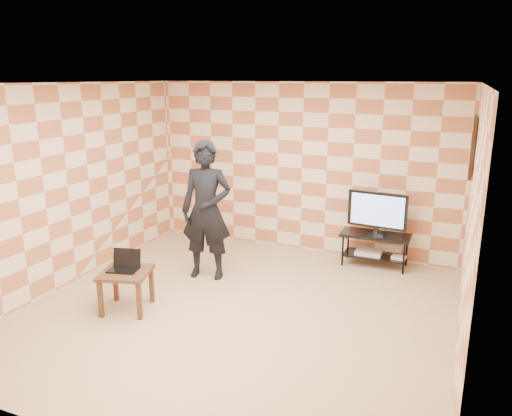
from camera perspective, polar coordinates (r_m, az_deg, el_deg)
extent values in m
plane|color=tan|center=(6.24, -2.19, -11.58)|extent=(5.00, 5.00, 0.00)
cube|color=beige|center=(8.05, 5.28, 4.55)|extent=(5.00, 0.02, 2.70)
cube|color=beige|center=(3.77, -18.80, -8.13)|extent=(5.00, 0.02, 2.70)
cube|color=beige|center=(7.17, -20.73, 2.40)|extent=(0.02, 5.00, 2.70)
cube|color=beige|center=(5.25, 23.22, -2.12)|extent=(0.02, 5.00, 2.70)
cube|color=white|center=(5.59, -2.46, 14.05)|extent=(5.00, 5.00, 0.02)
cube|color=black|center=(6.66, 23.56, 6.49)|extent=(0.04, 0.72, 0.72)
cube|color=black|center=(6.66, 23.56, 6.49)|extent=(0.04, 0.03, 0.68)
cube|color=black|center=(6.66, 23.56, 6.49)|extent=(0.04, 0.68, 0.03)
cube|color=black|center=(7.66, 13.52, -3.04)|extent=(1.01, 0.46, 0.04)
cube|color=black|center=(7.76, 13.38, -5.29)|extent=(0.91, 0.41, 0.03)
cylinder|color=black|center=(7.64, 9.88, -4.71)|extent=(0.03, 0.03, 0.50)
cylinder|color=black|center=(7.98, 10.48, -3.89)|extent=(0.03, 0.03, 0.50)
cylinder|color=black|center=(7.51, 16.54, -5.47)|extent=(0.03, 0.03, 0.50)
cylinder|color=black|center=(7.85, 16.86, -4.60)|extent=(0.03, 0.03, 0.50)
cube|color=black|center=(7.65, 13.53, -2.80)|extent=(0.27, 0.19, 0.03)
cube|color=black|center=(7.64, 13.55, -2.44)|extent=(0.07, 0.05, 0.07)
cube|color=black|center=(7.55, 13.69, -0.23)|extent=(0.88, 0.15, 0.54)
cube|color=#799BEC|center=(7.52, 13.68, -0.29)|extent=(0.78, 0.09, 0.46)
cube|color=#B7B7B9|center=(7.74, 12.76, -4.96)|extent=(0.38, 0.27, 0.06)
cube|color=silver|center=(7.67, 15.99, -5.45)|extent=(0.21, 0.16, 0.04)
cube|color=#392312|center=(6.27, -14.69, -7.17)|extent=(0.70, 0.70, 0.04)
cube|color=#392312|center=(6.25, -17.35, -9.92)|extent=(0.06, 0.06, 0.46)
cube|color=#392312|center=(6.64, -15.76, -8.28)|extent=(0.06, 0.06, 0.46)
cube|color=#392312|center=(6.08, -13.21, -10.31)|extent=(0.06, 0.06, 0.46)
cube|color=#392312|center=(6.49, -11.85, -8.60)|extent=(0.06, 0.06, 0.46)
cube|color=black|center=(6.28, -14.91, -6.83)|extent=(0.40, 0.32, 0.02)
cube|color=black|center=(6.35, -14.53, -5.48)|extent=(0.35, 0.14, 0.22)
imported|color=black|center=(6.95, -5.68, -0.29)|extent=(0.79, 0.60, 1.94)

